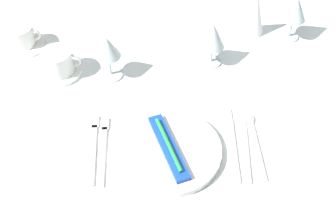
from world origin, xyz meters
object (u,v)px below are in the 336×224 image
Objects in this scene: spoon_dessert at (254,137)px; wine_glass_centre at (213,37)px; napkin_folded at (255,13)px; fork_outer at (103,147)px; dinner_knife at (233,146)px; dinner_plate at (169,151)px; toothbrush_package at (169,147)px; spoon_soup at (245,137)px; wine_glass_far at (295,9)px; wine_glass_left at (108,49)px; coffee_cup_left at (58,62)px; coffee_cup_right at (21,35)px; fork_inner at (94,146)px.

spoon_dessert is 0.32m from wine_glass_centre.
fork_outer is at bearing -133.34° from napkin_folded.
dinner_knife is at bearing 0.38° from fork_outer.
dinner_plate is 1.26× the size of toothbrush_package.
wine_glass_far is at bearing 65.08° from spoon_soup.
wine_glass_left is (-0.36, 0.24, 0.09)m from spoon_soup.
coffee_cup_left is at bearing -162.40° from napkin_folded.
dinner_knife is 0.73m from coffee_cup_right.
wine_glass_far reaches higher than napkin_folded.
spoon_soup is at bearing 13.30° from toothbrush_package.
spoon_dessert is 2.16× the size of coffee_cup_right.
wine_glass_left is at bearing -162.89° from wine_glass_far.
napkin_folded is (0.44, 0.20, -0.02)m from wine_glass_left.
wine_glass_centre reaches higher than coffee_cup_left.
wine_glass_far reaches higher than dinner_plate.
spoon_dessert is 0.45m from wine_glass_far.
wine_glass_centre reaches higher than fork_outer.
spoon_soup is at bearing 13.30° from dinner_plate.
dinner_knife is 0.43m from wine_glass_left.
toothbrush_package is at bearing -130.30° from wine_glass_far.
toothbrush_package is 0.34m from wine_glass_left.
dinner_knife is 1.05× the size of spoon_soup.
dinner_plate is 1.11× the size of dinner_knife.
wine_glass_left reaches higher than dinner_knife.
napkin_folded reaches higher than dinner_plate.
fork_inner is at bearing 173.12° from toothbrush_package.
dinner_plate is at bearing -6.14° from fork_outer.
spoon_soup and spoon_dessert have the same top height.
toothbrush_package is 0.95× the size of fork_inner.
spoon_dessert is (0.22, 0.05, -0.01)m from dinner_plate.
dinner_knife is 1.72× the size of wine_glass_left.
napkin_folded is (0.27, 0.48, 0.05)m from toothbrush_package.
fork_inner is 1.98× the size of coffee_cup_left.
wine_glass_far is at bearing 49.70° from dinner_plate.
spoon_dessert is 1.45× the size of wine_glass_far.
coffee_cup_right is 0.67× the size of wine_glass_far.
dinner_knife is at bearing -117.23° from wine_glass_far.
fork_inner is at bearing 173.12° from dinner_plate.
wine_glass_left reaches higher than dinner_plate.
spoon_soup reaches higher than fork_inner.
wine_glass_centre is at bearing -155.59° from wine_glass_far.
fork_inner is at bearing -135.28° from napkin_folded.
dinner_knife is (0.16, 0.02, -0.02)m from toothbrush_package.
coffee_cup_right reaches higher than spoon_dessert.
spoon_dessert is 1.55× the size of wine_glass_centre.
wine_glass_left reaches higher than toothbrush_package.
spoon_dessert is at bearing -72.75° from wine_glass_centre.
wine_glass_far is (0.83, 0.03, 0.06)m from coffee_cup_right.
toothbrush_package is 0.19m from fork_inner.
wine_glass_left is at bearing -155.96° from napkin_folded.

